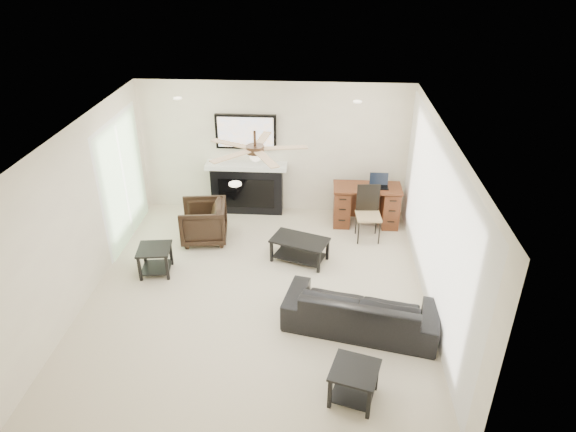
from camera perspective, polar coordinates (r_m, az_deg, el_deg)
name	(u,v)px	position (r m, az deg, el deg)	size (l,w,h in m)	color
room_shell	(270,189)	(6.98, -2.03, 2.98)	(5.50, 5.54, 2.52)	#C2B89C
sofa	(361,309)	(7.07, 8.12, -10.23)	(2.05, 0.80, 0.60)	black
armchair	(203,222)	(9.02, -9.37, -0.66)	(0.76, 0.78, 0.71)	black
coffee_table	(300,250)	(8.41, 1.30, -3.78)	(0.90, 0.50, 0.40)	black
end_table_near	(354,384)	(6.18, 7.32, -17.99)	(0.52, 0.52, 0.45)	black
end_table_left	(156,260)	(8.37, -14.50, -4.79)	(0.50, 0.50, 0.45)	black
fireplace_unit	(246,166)	(9.63, -4.66, 5.56)	(1.52, 0.34, 1.91)	black
desk	(366,205)	(9.50, 8.66, 1.17)	(1.22, 0.56, 0.76)	#412210
desk_chair	(369,215)	(8.97, 8.94, 0.16)	(0.42, 0.44, 0.97)	black
laptop	(379,182)	(9.29, 10.12, 3.78)	(0.33, 0.24, 0.23)	black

